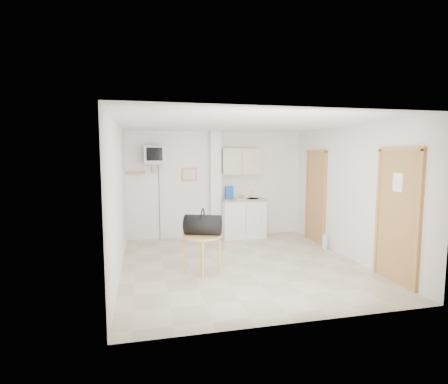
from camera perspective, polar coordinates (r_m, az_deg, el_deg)
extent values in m
plane|color=#BCAC94|center=(6.43, 2.96, -11.69)|extent=(4.50, 4.50, 0.00)
cube|color=white|center=(8.33, -1.25, 1.26)|extent=(4.20, 0.04, 2.50)
cube|color=white|center=(4.06, 11.85, -4.26)|extent=(4.20, 0.04, 2.50)
cube|color=white|center=(5.93, -16.87, -1.08)|extent=(0.04, 4.50, 2.50)
cube|color=white|center=(7.03, 19.72, -0.06)|extent=(0.04, 4.50, 2.50)
cube|color=white|center=(6.13, 3.10, 11.12)|extent=(4.20, 4.50, 0.04)
cube|color=white|center=(8.21, -1.44, 1.18)|extent=(0.25, 0.22, 2.50)
cube|color=#CF6E59|center=(8.18, -5.70, 2.89)|extent=(0.36, 0.03, 0.30)
cube|color=silver|center=(8.17, -5.68, 2.89)|extent=(0.28, 0.01, 0.22)
cube|color=tan|center=(8.10, -14.14, 3.05)|extent=(0.40, 0.05, 0.06)
cube|color=white|center=(8.29, -3.40, -0.86)|extent=(0.15, 0.02, 0.08)
cylinder|color=tan|center=(8.05, -15.22, 2.93)|extent=(0.02, 0.08, 0.02)
cylinder|color=tan|center=(8.04, -13.08, 2.98)|extent=(0.02, 0.08, 0.02)
cube|color=#93612E|center=(8.12, 14.74, -0.86)|extent=(0.04, 0.75, 2.00)
cube|color=#935B2E|center=(8.11, 14.71, -0.86)|extent=(0.06, 0.87, 2.06)
cube|color=#93612E|center=(5.97, 26.45, -3.77)|extent=(0.04, 0.82, 2.02)
cube|color=#935B2E|center=(5.96, 26.41, -3.77)|extent=(0.06, 0.94, 2.08)
cube|color=white|center=(5.88, 26.52, 1.40)|extent=(0.01, 0.20, 0.28)
cube|color=silver|center=(8.31, 3.08, -4.40)|extent=(1.00, 0.55, 0.88)
cube|color=#AEA096|center=(8.24, 3.10, -1.25)|extent=(1.03, 0.58, 0.04)
cylinder|color=#B7B7BA|center=(8.31, 4.75, -1.24)|extent=(0.30, 0.30, 0.05)
cylinder|color=#B7B7BA|center=(8.43, 4.47, -0.41)|extent=(0.02, 0.02, 0.16)
cylinder|color=#B7B7BA|center=(8.37, 4.60, 0.06)|extent=(0.02, 0.13, 0.02)
cube|color=beige|center=(8.27, 2.71, 5.03)|extent=(0.90, 0.32, 0.60)
cube|color=blue|center=(8.25, 0.88, -0.08)|extent=(0.19, 0.07, 0.29)
cylinder|color=white|center=(8.19, 2.88, -1.10)|extent=(0.22, 0.22, 0.01)
sphere|color=tan|center=(8.19, 2.88, -0.78)|extent=(0.11, 0.11, 0.11)
cube|color=slate|center=(7.97, -11.31, 4.36)|extent=(0.36, 0.32, 0.02)
cube|color=slate|center=(8.10, -11.33, 3.83)|extent=(0.10, 0.06, 0.20)
cube|color=#B6B6B9|center=(7.89, -11.33, 5.94)|extent=(0.44, 0.42, 0.40)
cube|color=black|center=(7.68, -11.28, 6.09)|extent=(0.34, 0.02, 0.28)
cylinder|color=black|center=(8.19, -10.51, -1.65)|extent=(0.01, 0.01, 1.73)
cylinder|color=tan|center=(5.79, -3.62, -7.16)|extent=(0.66, 0.66, 0.03)
cylinder|color=tan|center=(5.89, -0.75, -10.20)|extent=(0.04, 0.04, 0.62)
cylinder|color=tan|center=(6.15, -3.69, -9.49)|extent=(0.04, 0.04, 0.62)
cylinder|color=tan|center=(5.87, -6.46, -10.29)|extent=(0.04, 0.04, 0.62)
cylinder|color=tan|center=(5.60, -3.51, -11.10)|extent=(0.04, 0.04, 0.62)
cylinder|color=black|center=(5.78, -3.48, -5.35)|extent=(0.68, 0.52, 0.33)
torus|color=black|center=(5.75, -3.49, -3.84)|extent=(0.11, 0.24, 0.25)
cylinder|color=silver|center=(7.68, 16.14, -7.80)|extent=(0.11, 0.11, 0.29)
cylinder|color=silver|center=(7.64, 16.18, -6.61)|extent=(0.03, 0.03, 0.04)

